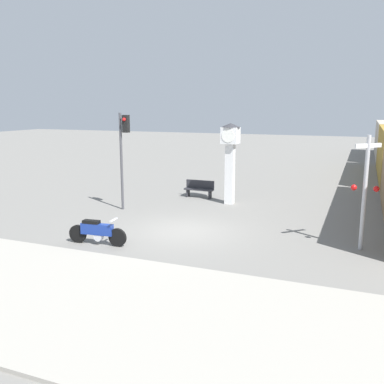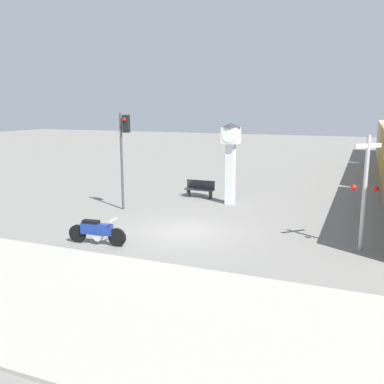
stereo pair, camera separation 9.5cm
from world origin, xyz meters
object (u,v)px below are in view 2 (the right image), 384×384
Objects in this scene: bench at (200,188)px; railroad_crossing_signal at (365,189)px; motorcycle at (97,231)px; clock_tower at (231,151)px; traffic_light at (124,144)px.

railroad_crossing_signal is at bearing -35.96° from bench.
clock_tower is (2.45, 8.05, 2.21)m from motorcycle.
traffic_light is 1.16× the size of railroad_crossing_signal.
clock_tower is at bearing 67.50° from motorcycle.
bench is (-8.24, 5.98, -1.65)m from railroad_crossing_signal.
traffic_light reaches higher than railroad_crossing_signal.
clock_tower reaches higher than bench.
railroad_crossing_signal reaches higher than bench.
clock_tower is 2.53× the size of bench.
traffic_light is at bearing -144.05° from clock_tower.
clock_tower reaches higher than motorcycle.
motorcycle is 9.35m from railroad_crossing_signal.
clock_tower is 0.89× the size of traffic_light.
motorcycle is 1.39× the size of bench.
motorcycle is 0.55× the size of clock_tower.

